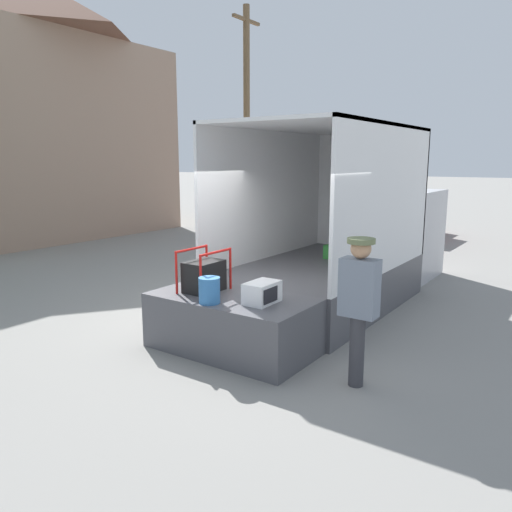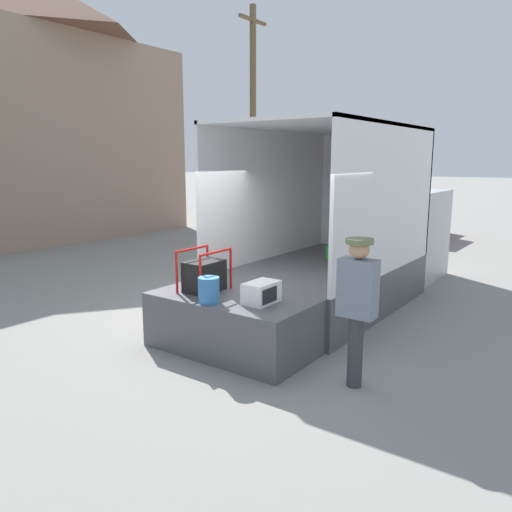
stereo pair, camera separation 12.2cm
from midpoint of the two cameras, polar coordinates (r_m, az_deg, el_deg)
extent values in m
plane|color=gray|center=(7.77, -0.28, -9.26)|extent=(160.00, 160.00, 0.00)
cube|color=#B2B2B7|center=(12.04, 14.13, 2.58)|extent=(2.07, 2.26, 2.01)
cube|color=#4C4C51|center=(9.36, 7.10, -3.28)|extent=(4.17, 2.45, 0.80)
cube|color=white|center=(9.71, 1.02, 7.13)|extent=(4.17, 0.06, 2.49)
cube|color=white|center=(8.61, 14.45, 6.31)|extent=(4.17, 0.06, 2.49)
cube|color=white|center=(10.95, 12.37, 7.31)|extent=(0.06, 2.45, 2.49)
cube|color=white|center=(9.09, 7.53, 14.44)|extent=(4.17, 2.45, 0.06)
cylinder|color=silver|center=(8.37, 9.48, -0.83)|extent=(0.32, 0.32, 0.40)
cube|color=#2D7F33|center=(9.84, 8.72, 0.54)|extent=(0.44, 0.32, 0.26)
cube|color=#4C4C51|center=(7.16, -3.21, -7.68)|extent=(1.26, 2.33, 0.80)
cube|color=white|center=(6.66, 0.16, -4.20)|extent=(0.50, 0.33, 0.29)
cube|color=black|center=(6.53, 1.14, -4.51)|extent=(0.32, 0.01, 0.20)
cube|color=black|center=(7.29, -6.44, -2.31)|extent=(0.56, 0.39, 0.45)
cylinder|color=slate|center=(7.45, -5.31, -1.83)|extent=(0.21, 0.22, 0.22)
cylinder|color=red|center=(6.88, -6.85, -2.37)|extent=(0.04, 0.04, 0.62)
cylinder|color=red|center=(7.37, -3.42, -1.42)|extent=(0.04, 0.04, 0.62)
cylinder|color=red|center=(7.18, -9.57, -1.88)|extent=(0.04, 0.04, 0.62)
cylinder|color=red|center=(7.66, -6.10, -0.99)|extent=(0.04, 0.04, 0.62)
cylinder|color=red|center=(7.06, -5.12, 0.43)|extent=(0.66, 0.04, 0.04)
cylinder|color=red|center=(7.36, -7.84, 0.80)|extent=(0.66, 0.04, 0.04)
cylinder|color=#3370B2|center=(6.69, -5.87, -3.92)|extent=(0.29, 0.29, 0.35)
cylinder|color=#38383D|center=(6.17, 10.88, -10.61)|extent=(0.18, 0.18, 0.87)
cube|color=slate|center=(5.93, 11.15, -3.57)|extent=(0.24, 0.44, 0.69)
sphere|color=tan|center=(5.83, 11.31, 0.85)|extent=(0.24, 0.24, 0.24)
cylinder|color=#606B47|center=(5.82, 11.35, 1.72)|extent=(0.32, 0.32, 0.06)
cube|color=maroon|center=(17.79, 14.82, 3.20)|extent=(5.36, 2.02, 0.82)
cube|color=maroon|center=(18.31, 15.64, 5.76)|extent=(2.36, 1.86, 0.70)
cube|color=black|center=(16.24, 12.93, 4.25)|extent=(2.15, 1.94, 0.12)
cube|color=gray|center=(20.25, -24.35, 11.89)|extent=(8.59, 6.27, 6.72)
pyramid|color=brown|center=(20.90, -25.41, 24.38)|extent=(9.02, 6.58, 2.35)
cylinder|color=brown|center=(22.32, -1.24, 15.60)|extent=(0.28, 0.28, 9.02)
cube|color=brown|center=(22.98, -1.28, 25.37)|extent=(1.80, 0.14, 0.12)
camera|label=1|loc=(0.06, -90.50, -0.10)|focal=35.00mm
camera|label=2|loc=(0.06, 89.50, 0.10)|focal=35.00mm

